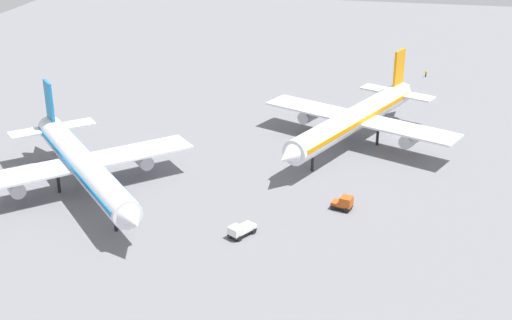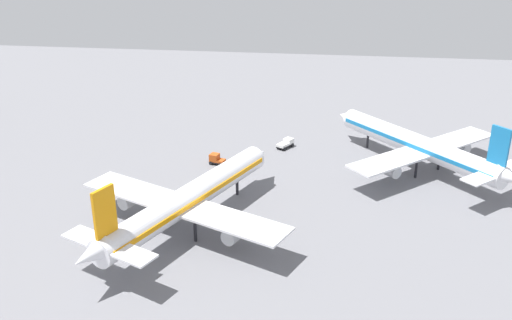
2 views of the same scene
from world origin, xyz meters
name	(u,v)px [view 1 (image 1 of 2)]	position (x,y,z in m)	size (l,w,h in m)	color
ground	(401,133)	(0.00, 0.00, 0.00)	(288.00, 288.00, 0.00)	slate
airplane_at_gate	(82,164)	(-38.99, 51.49, 5.40)	(39.57, 36.98, 14.85)	white
airplane_taxiing	(355,119)	(-8.30, 9.05, 5.54)	(47.06, 39.03, 15.23)	white
baggage_tug	(344,203)	(-36.15, 8.55, 1.16)	(2.96, 3.60, 2.30)	black
pushback_tractor	(241,230)	(-47.76, 22.77, 0.97)	(4.74, 3.93, 1.90)	black
ground_crew_worker	(426,74)	(42.45, -5.67, 0.85)	(0.48, 0.56, 1.67)	#1E2338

